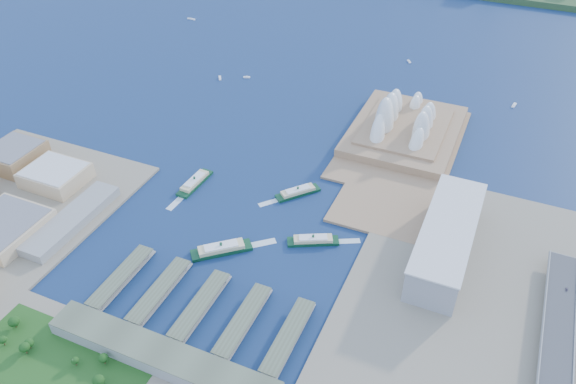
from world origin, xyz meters
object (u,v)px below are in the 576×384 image
at_px(toaster_building, 446,239).
at_px(car_c, 567,289).
at_px(opera_house, 407,114).
at_px(ferry_d, 313,239).
at_px(ferry_a, 195,181).
at_px(ferry_c, 221,247).
at_px(ferry_b, 298,191).

height_order(toaster_building, car_c, toaster_building).
relative_size(opera_house, ferry_d, 3.50).
height_order(ferry_a, ferry_c, ferry_c).
xyz_separation_m(ferry_a, ferry_d, (158.90, -36.36, -0.36)).
bearing_deg(toaster_building, ferry_d, -164.44).
relative_size(toaster_building, car_c, 37.23).
xyz_separation_m(toaster_building, ferry_b, (-167.54, 32.77, -15.67)).
height_order(ferry_b, ferry_c, ferry_c).
bearing_deg(ferry_b, toaster_building, 29.67).
relative_size(ferry_d, car_c, 12.36).
distance_m(toaster_building, ferry_c, 217.15).
relative_size(toaster_building, ferry_b, 3.03).
bearing_deg(ferry_b, ferry_c, -65.12).
bearing_deg(ferry_c, opera_house, -61.92).
bearing_deg(ferry_b, opera_house, 105.86).
bearing_deg(ferry_a, ferry_d, -10.16).
bearing_deg(toaster_building, ferry_c, -157.59).
relative_size(opera_house, ferry_c, 3.01).
xyz_separation_m(opera_house, ferry_b, (-77.54, -167.23, -27.17)).
bearing_deg(ferry_d, toaster_building, -101.21).
height_order(opera_house, ferry_d, opera_house).
xyz_separation_m(ferry_a, ferry_c, (81.50, -84.71, 0.43)).
height_order(ferry_a, ferry_d, ferry_a).
bearing_deg(opera_house, car_c, -47.41).
distance_m(opera_house, ferry_a, 276.86).
distance_m(ferry_c, car_c, 316.43).
relative_size(toaster_building, ferry_d, 3.01).
relative_size(ferry_c, car_c, 14.36).
bearing_deg(car_c, ferry_d, 4.38).
height_order(toaster_building, ferry_d, toaster_building).
height_order(opera_house, toaster_building, opera_house).
bearing_deg(ferry_a, ferry_c, -43.38).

